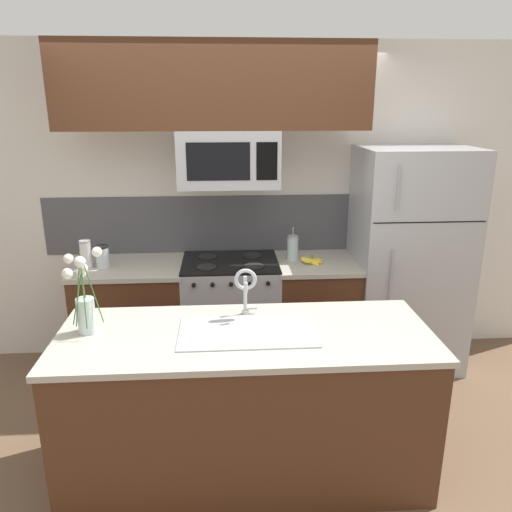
{
  "coord_description": "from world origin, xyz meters",
  "views": [
    {
      "loc": [
        -0.05,
        -2.87,
        2.14
      ],
      "look_at": [
        0.16,
        0.27,
        1.16
      ],
      "focal_mm": 35.0,
      "sensor_mm": 36.0,
      "label": 1
    }
  ],
  "objects_px": {
    "storage_jar_tall": "(86,254)",
    "stove_range": "(231,315)",
    "refrigerator": "(407,259)",
    "storage_jar_medium": "(102,256)",
    "flower_vase": "(85,303)",
    "microwave": "(229,158)",
    "banana_bunch": "(312,261)",
    "french_press": "(293,248)",
    "sink_faucet": "(246,285)"
  },
  "relations": [
    {
      "from": "storage_jar_tall",
      "to": "flower_vase",
      "type": "height_order",
      "value": "flower_vase"
    },
    {
      "from": "storage_jar_tall",
      "to": "flower_vase",
      "type": "bearing_deg",
      "value": -75.78
    },
    {
      "from": "sink_faucet",
      "to": "microwave",
      "type": "bearing_deg",
      "value": 94.21
    },
    {
      "from": "refrigerator",
      "to": "french_press",
      "type": "relative_size",
      "value": 6.76
    },
    {
      "from": "flower_vase",
      "to": "refrigerator",
      "type": "bearing_deg",
      "value": 28.28
    },
    {
      "from": "flower_vase",
      "to": "stove_range",
      "type": "bearing_deg",
      "value": 55.82
    },
    {
      "from": "french_press",
      "to": "flower_vase",
      "type": "height_order",
      "value": "flower_vase"
    },
    {
      "from": "banana_bunch",
      "to": "storage_jar_medium",
      "type": "bearing_deg",
      "value": 178.94
    },
    {
      "from": "stove_range",
      "to": "banana_bunch",
      "type": "distance_m",
      "value": 0.8
    },
    {
      "from": "stove_range",
      "to": "sink_faucet",
      "type": "relative_size",
      "value": 3.04
    },
    {
      "from": "storage_jar_tall",
      "to": "banana_bunch",
      "type": "distance_m",
      "value": 1.75
    },
    {
      "from": "microwave",
      "to": "banana_bunch",
      "type": "height_order",
      "value": "microwave"
    },
    {
      "from": "sink_faucet",
      "to": "storage_jar_medium",
      "type": "bearing_deg",
      "value": 136.38
    },
    {
      "from": "storage_jar_tall",
      "to": "flower_vase",
      "type": "relative_size",
      "value": 0.44
    },
    {
      "from": "microwave",
      "to": "french_press",
      "type": "xyz_separation_m",
      "value": [
        0.51,
        0.08,
        -0.72
      ]
    },
    {
      "from": "storage_jar_tall",
      "to": "storage_jar_medium",
      "type": "relative_size",
      "value": 1.27
    },
    {
      "from": "stove_range",
      "to": "banana_bunch",
      "type": "height_order",
      "value": "banana_bunch"
    },
    {
      "from": "banana_bunch",
      "to": "sink_faucet",
      "type": "relative_size",
      "value": 0.62
    },
    {
      "from": "sink_faucet",
      "to": "storage_jar_tall",
      "type": "bearing_deg",
      "value": 139.55
    },
    {
      "from": "stove_range",
      "to": "storage_jar_tall",
      "type": "distance_m",
      "value": 1.24
    },
    {
      "from": "sink_faucet",
      "to": "flower_vase",
      "type": "distance_m",
      "value": 0.9
    },
    {
      "from": "microwave",
      "to": "storage_jar_tall",
      "type": "distance_m",
      "value": 1.32
    },
    {
      "from": "storage_jar_medium",
      "to": "banana_bunch",
      "type": "height_order",
      "value": "storage_jar_medium"
    },
    {
      "from": "stove_range",
      "to": "microwave",
      "type": "height_order",
      "value": "microwave"
    },
    {
      "from": "refrigerator",
      "to": "storage_jar_tall",
      "type": "bearing_deg",
      "value": -178.85
    },
    {
      "from": "stove_range",
      "to": "sink_faucet",
      "type": "xyz_separation_m",
      "value": [
        0.07,
        -1.04,
        0.65
      ]
    },
    {
      "from": "stove_range",
      "to": "french_press",
      "type": "distance_m",
      "value": 0.75
    },
    {
      "from": "refrigerator",
      "to": "french_press",
      "type": "distance_m",
      "value": 0.95
    },
    {
      "from": "banana_bunch",
      "to": "french_press",
      "type": "bearing_deg",
      "value": 139.25
    },
    {
      "from": "stove_range",
      "to": "sink_faucet",
      "type": "bearing_deg",
      "value": -85.87
    },
    {
      "from": "flower_vase",
      "to": "storage_jar_medium",
      "type": "bearing_deg",
      "value": 98.39
    },
    {
      "from": "storage_jar_tall",
      "to": "storage_jar_medium",
      "type": "xyz_separation_m",
      "value": [
        0.12,
        0.0,
        -0.02
      ]
    },
    {
      "from": "banana_bunch",
      "to": "microwave",
      "type": "bearing_deg",
      "value": 176.54
    },
    {
      "from": "refrigerator",
      "to": "storage_jar_medium",
      "type": "xyz_separation_m",
      "value": [
        -2.43,
        -0.05,
        0.09
      ]
    },
    {
      "from": "refrigerator",
      "to": "storage_jar_medium",
      "type": "relative_size",
      "value": 10.56
    },
    {
      "from": "stove_range",
      "to": "storage_jar_medium",
      "type": "height_order",
      "value": "storage_jar_medium"
    },
    {
      "from": "microwave",
      "to": "refrigerator",
      "type": "relative_size",
      "value": 0.41
    },
    {
      "from": "storage_jar_medium",
      "to": "french_press",
      "type": "distance_m",
      "value": 1.49
    },
    {
      "from": "microwave",
      "to": "french_press",
      "type": "height_order",
      "value": "microwave"
    },
    {
      "from": "french_press",
      "to": "banana_bunch",
      "type": "bearing_deg",
      "value": -40.75
    },
    {
      "from": "french_press",
      "to": "sink_faucet",
      "type": "relative_size",
      "value": 0.87
    },
    {
      "from": "microwave",
      "to": "flower_vase",
      "type": "height_order",
      "value": "microwave"
    },
    {
      "from": "storage_jar_tall",
      "to": "banana_bunch",
      "type": "bearing_deg",
      "value": -0.94
    },
    {
      "from": "storage_jar_medium",
      "to": "banana_bunch",
      "type": "xyz_separation_m",
      "value": [
        1.63,
        -0.03,
        -0.06
      ]
    },
    {
      "from": "storage_jar_tall",
      "to": "stove_range",
      "type": "bearing_deg",
      "value": 1.62
    },
    {
      "from": "storage_jar_tall",
      "to": "french_press",
      "type": "height_order",
      "value": "french_press"
    },
    {
      "from": "storage_jar_medium",
      "to": "french_press",
      "type": "xyz_separation_m",
      "value": [
        1.49,
        0.09,
        0.01
      ]
    },
    {
      "from": "banana_bunch",
      "to": "flower_vase",
      "type": "relative_size",
      "value": 0.38
    },
    {
      "from": "refrigerator",
      "to": "storage_jar_tall",
      "type": "relative_size",
      "value": 8.33
    },
    {
      "from": "microwave",
      "to": "storage_jar_medium",
      "type": "bearing_deg",
      "value": -179.48
    }
  ]
}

